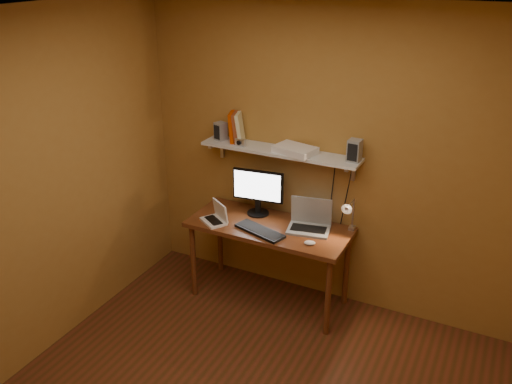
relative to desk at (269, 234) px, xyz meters
The scene contains 14 objects.
room 1.49m from the desk, 72.02° to the right, with size 3.44×3.24×2.64m.
desk is the anchor object (origin of this frame).
wall_shelf 0.72m from the desk, 90.00° to the left, with size 1.40×0.25×0.21m.
monitor 0.40m from the desk, 140.14° to the left, with size 0.46×0.22×0.42m.
laptop 0.38m from the desk, 17.09° to the left, with size 0.39×0.31×0.26m.
netbook 0.48m from the desk, 161.87° to the right, with size 0.29×0.27×0.18m.
keyboard 0.18m from the desk, 95.47° to the right, with size 0.45×0.15×0.02m, color black.
mouse 0.48m from the desk, 20.58° to the right, with size 0.09×0.06×0.03m, color white.
desk_lamp 0.73m from the desk, 10.81° to the left, with size 0.09×0.23×0.38m.
speaker_left 1.00m from the desk, 160.75° to the left, with size 0.09×0.09×0.16m, color gray.
speaker_right 1.04m from the desk, 17.72° to the left, with size 0.10×0.10×0.18m, color gray.
books 0.97m from the desk, 153.30° to the left, with size 0.18×0.19×0.26m.
shelf_camera 0.83m from the desk, 158.83° to the left, with size 0.11×0.06×0.06m.
router 0.77m from the desk, 50.51° to the left, with size 0.33×0.22×0.06m, color white.
Camera 1 is at (1.33, -2.47, 2.89)m, focal length 38.00 mm.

